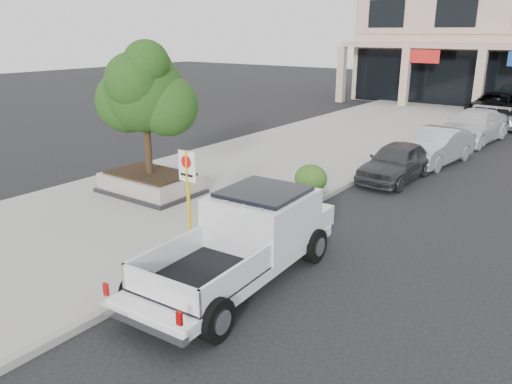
% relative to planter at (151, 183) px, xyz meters
% --- Properties ---
extents(ground, '(120.00, 120.00, 0.00)m').
position_rel_planter_xyz_m(ground, '(6.33, -2.26, -0.48)').
color(ground, black).
rests_on(ground, ground).
extents(sidewalk, '(8.00, 52.00, 0.15)m').
position_rel_planter_xyz_m(sidewalk, '(0.83, 3.74, -0.40)').
color(sidewalk, gray).
rests_on(sidewalk, ground).
extents(curb, '(0.20, 52.00, 0.15)m').
position_rel_planter_xyz_m(curb, '(4.78, 3.74, -0.40)').
color(curb, gray).
rests_on(curb, ground).
extents(planter, '(3.20, 2.20, 0.68)m').
position_rel_planter_xyz_m(planter, '(0.00, 0.00, 0.00)').
color(planter, black).
rests_on(planter, sidewalk).
extents(planter_tree, '(2.90, 2.55, 4.00)m').
position_rel_planter_xyz_m(planter_tree, '(0.13, 0.15, 2.94)').
color(planter_tree, black).
rests_on(planter_tree, planter).
extents(no_parking_sign, '(0.55, 0.09, 2.30)m').
position_rel_planter_xyz_m(no_parking_sign, '(3.67, -2.03, 1.16)').
color(no_parking_sign, '#E3B40B').
rests_on(no_parking_sign, sidewalk).
extents(hedge, '(1.10, 0.99, 0.93)m').
position_rel_planter_xyz_m(hedge, '(4.26, 3.13, 0.14)').
color(hedge, '#234D16').
rests_on(hedge, sidewalk).
extents(pickup_truck, '(2.47, 5.98, 1.85)m').
position_rel_planter_xyz_m(pickup_truck, '(5.98, -3.00, 0.45)').
color(pickup_truck, white).
rests_on(pickup_truck, ground).
extents(curb_car_a, '(1.79, 4.13, 1.39)m').
position_rel_planter_xyz_m(curb_car_a, '(5.82, 6.64, 0.22)').
color(curb_car_a, '#2E3034').
rests_on(curb_car_a, ground).
extents(curb_car_b, '(2.13, 4.59, 1.46)m').
position_rel_planter_xyz_m(curb_car_b, '(6.25, 9.91, 0.25)').
color(curb_car_b, '#A4A7AC').
rests_on(curb_car_b, ground).
extents(curb_car_c, '(2.76, 5.58, 1.56)m').
position_rel_planter_xyz_m(curb_car_c, '(6.37, 15.32, 0.30)').
color(curb_car_c, silver).
rests_on(curb_car_c, ground).
extents(curb_car_d, '(2.71, 5.78, 1.60)m').
position_rel_planter_xyz_m(curb_car_d, '(5.70, 23.41, 0.32)').
color(curb_car_d, black).
rests_on(curb_car_d, ground).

